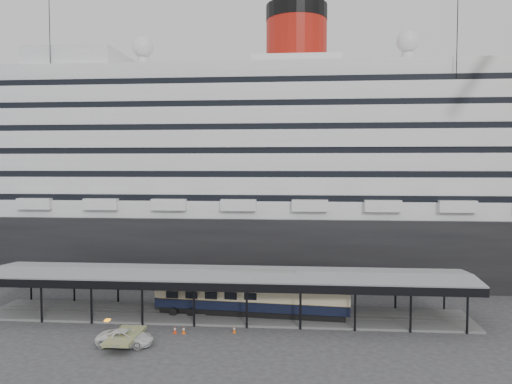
{
  "coord_description": "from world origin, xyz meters",
  "views": [
    {
      "loc": [
        8.34,
        -51.9,
        17.52
      ],
      "look_at": [
        3.3,
        8.0,
        14.37
      ],
      "focal_mm": 35.0,
      "sensor_mm": 36.0,
      "label": 1
    }
  ],
  "objects": [
    {
      "name": "traffic_cone_mid",
      "position": [
        -4.43,
        -1.49,
        0.37
      ],
      "size": [
        0.48,
        0.48,
        0.75
      ],
      "rotation": [
        0.0,
        0.0,
        0.3
      ],
      "color": "red",
      "rests_on": "ground"
    },
    {
      "name": "traffic_cone_right",
      "position": [
        1.75,
        -0.8,
        0.36
      ],
      "size": [
        0.39,
        0.39,
        0.72
      ],
      "rotation": [
        0.0,
        0.0,
        0.06
      ],
      "color": "#E05B0C",
      "rests_on": "ground"
    },
    {
      "name": "traffic_cone_left",
      "position": [
        -3.49,
        -1.49,
        0.39
      ],
      "size": [
        0.51,
        0.51,
        0.78
      ],
      "rotation": [
        0.0,
        0.0,
        0.34
      ],
      "color": "#F2560D",
      "rests_on": "ground"
    },
    {
      "name": "port_truck",
      "position": [
        -8.38,
        -5.37,
        0.76
      ],
      "size": [
        5.46,
        2.52,
        1.52
      ],
      "primitive_type": "imported",
      "rotation": [
        0.0,
        0.0,
        1.57
      ],
      "color": "white",
      "rests_on": "ground"
    },
    {
      "name": "pullman_carriage",
      "position": [
        3.03,
        5.0,
        2.69
      ],
      "size": [
        22.75,
        4.92,
        22.17
      ],
      "rotation": [
        0.0,
        0.0,
        -0.09
      ],
      "color": "black",
      "rests_on": "ground"
    },
    {
      "name": "cruise_ship",
      "position": [
        0.05,
        32.0,
        18.35
      ],
      "size": [
        130.0,
        30.0,
        43.9
      ],
      "color": "black",
      "rests_on": "ground"
    },
    {
      "name": "ground",
      "position": [
        0.0,
        0.0,
        0.0
      ],
      "size": [
        200.0,
        200.0,
        0.0
      ],
      "primitive_type": "plane",
      "color": "#333335",
      "rests_on": "ground"
    },
    {
      "name": "platform_canopy",
      "position": [
        0.0,
        5.0,
        2.36
      ],
      "size": [
        56.0,
        9.18,
        5.3
      ],
      "color": "slate",
      "rests_on": "ground"
    }
  ]
}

